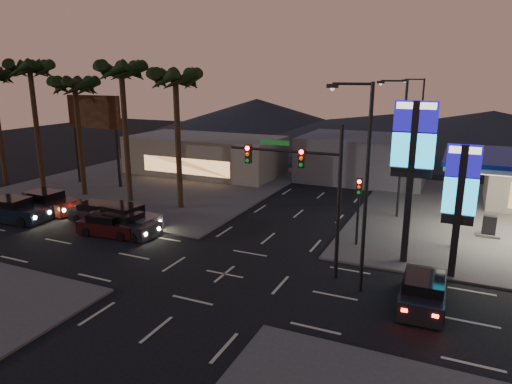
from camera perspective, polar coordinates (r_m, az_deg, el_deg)
The scene contains 26 objects.
ground at distance 24.72m, azimuth -3.96°, elevation -10.20°, with size 140.00×140.00×0.00m, color black.
corner_lot_nw at distance 45.80m, azimuth -12.23°, elevation 1.17°, with size 24.00×24.00×0.12m, color #47443F.
pylon_sign_tall at distance 25.65m, azimuth 19.02°, elevation 4.91°, with size 2.20×0.35×9.00m.
pylon_sign_short at distance 24.90m, azimuth 24.18°, elevation 0.07°, with size 1.60×0.35×7.00m.
traffic_signal_mast at distance 23.39m, azimuth 6.29°, elevation 1.85°, with size 6.10×0.39×8.00m.
pedestal_signal at distance 28.22m, azimuth 12.70°, elevation -1.07°, with size 0.32×0.39×4.30m.
streetlight_near at distance 21.61m, azimuth 13.18°, elevation 1.84°, with size 2.14×0.25×10.00m.
streetlight_mid at distance 34.29m, azimuth 17.52°, elevation 6.09°, with size 2.14×0.25×10.00m.
streetlight_far at distance 48.13m, azimuth 19.64°, elevation 8.12°, with size 2.14×0.25×10.00m.
palm_a at distance 35.30m, azimuth -10.01°, elevation 12.80°, with size 4.41×4.41×10.86m.
palm_b at distance 38.32m, azimuth -16.43°, elevation 13.36°, with size 4.41×4.41×11.46m.
palm_c at distance 41.74m, azimuth -21.67°, elevation 11.49°, with size 4.41×4.41×10.26m.
palm_d at distance 45.42m, azimuth -26.35°, elevation 12.78°, with size 4.41×4.41×11.66m.
billboard at distance 45.43m, azimuth -19.55°, elevation 8.59°, with size 6.00×0.30×8.50m.
building_far_west at distance 49.23m, azimuth -6.33°, elevation 4.62°, with size 16.00×8.00×4.00m, color #726B5B.
building_far_mid at distance 47.27m, azimuth 13.27°, elevation 4.16°, with size 12.00×9.00×4.40m, color #4C4C51.
hill_left at distance 87.70m, azimuth 0.11°, elevation 9.62°, with size 40.00×40.00×6.00m, color black.
hill_right at distance 80.25m, azimuth 27.40°, elevation 7.22°, with size 50.00×50.00×5.00m, color black.
hill_center at distance 80.90m, azimuth 16.65°, elevation 7.91°, with size 60.00×60.00×4.00m, color black.
car_lane_a_front at distance 31.41m, azimuth -15.88°, elevation -3.95°, with size 4.68×2.32×1.48m.
car_lane_a_mid at distance 31.76m, azimuth -17.82°, elevation -3.96°, with size 4.43×2.14×1.40m.
car_lane_a_rear at distance 37.39m, azimuth -28.04°, elevation -2.05°, with size 5.30×2.58×1.68m.
car_lane_b_front at distance 32.68m, azimuth -15.97°, elevation -3.12°, with size 5.12×2.53×1.62m.
car_lane_b_mid at distance 34.76m, azimuth -19.03°, elevation -2.48°, with size 4.43×2.03×1.42m.
car_lane_b_rear at distance 38.51m, azimuth -24.65°, elevation -1.24°, with size 5.16×2.31×1.66m.
suv_station at distance 22.63m, azimuth 20.15°, elevation -11.58°, with size 2.05×4.55×1.50m.
Camera 1 is at (10.74, -19.76, 10.26)m, focal length 32.00 mm.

